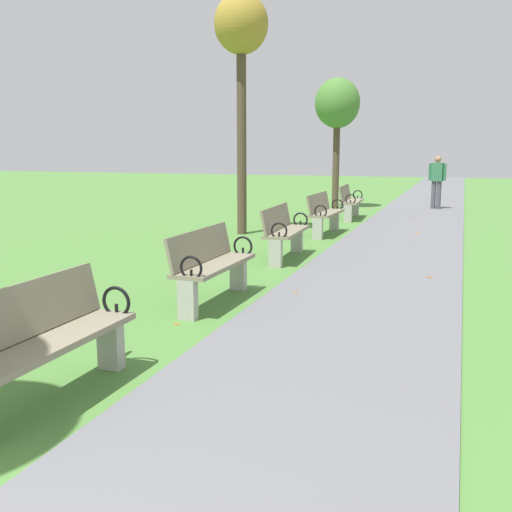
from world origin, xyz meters
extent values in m
cube|color=slate|center=(1.20, 18.00, 0.01)|extent=(2.39, 44.00, 0.02)
cube|color=gray|center=(-0.45, 2.95, 0.47)|extent=(0.46, 1.60, 0.05)
cube|color=gray|center=(-0.64, 2.95, 0.70)|extent=(0.14, 1.60, 0.40)
cube|color=#A8A59E|center=(-0.44, 3.69, 0.23)|extent=(0.20, 0.12, 0.45)
torus|color=black|center=(-0.38, 3.71, 0.59)|extent=(0.27, 0.03, 0.27)
cylinder|color=black|center=(-0.38, 3.71, 0.51)|extent=(0.03, 0.03, 0.12)
cube|color=gray|center=(-0.45, 5.97, 0.47)|extent=(0.47, 1.61, 0.05)
cube|color=gray|center=(-0.64, 5.97, 0.70)|extent=(0.15, 1.60, 0.40)
cube|color=#A8A59E|center=(-0.46, 5.23, 0.23)|extent=(0.20, 0.12, 0.45)
cube|color=#A8A59E|center=(-0.44, 6.71, 0.23)|extent=(0.20, 0.12, 0.45)
torus|color=black|center=(-0.40, 5.21, 0.59)|extent=(0.27, 0.03, 0.27)
cylinder|color=black|center=(-0.40, 5.21, 0.51)|extent=(0.03, 0.03, 0.12)
torus|color=black|center=(-0.38, 6.73, 0.59)|extent=(0.27, 0.03, 0.27)
cylinder|color=black|center=(-0.38, 6.73, 0.51)|extent=(0.03, 0.03, 0.12)
cube|color=gray|center=(-0.45, 9.05, 0.47)|extent=(0.50, 1.62, 0.05)
cube|color=gray|center=(-0.64, 9.04, 0.70)|extent=(0.19, 1.60, 0.40)
cube|color=#A8A59E|center=(-0.42, 8.31, 0.23)|extent=(0.20, 0.13, 0.45)
cube|color=#A8A59E|center=(-0.48, 9.79, 0.23)|extent=(0.20, 0.13, 0.45)
torus|color=black|center=(-0.36, 8.29, 0.59)|extent=(0.27, 0.04, 0.27)
cylinder|color=black|center=(-0.36, 8.29, 0.51)|extent=(0.03, 0.03, 0.12)
torus|color=black|center=(-0.42, 9.81, 0.59)|extent=(0.27, 0.04, 0.27)
cylinder|color=black|center=(-0.42, 9.81, 0.51)|extent=(0.03, 0.03, 0.12)
cube|color=gray|center=(-0.45, 12.11, 0.47)|extent=(0.48, 1.61, 0.05)
cube|color=gray|center=(-0.64, 12.12, 0.70)|extent=(0.16, 1.60, 0.40)
cube|color=#A8A59E|center=(-0.47, 11.37, 0.23)|extent=(0.20, 0.13, 0.45)
cube|color=#A8A59E|center=(-0.43, 12.85, 0.23)|extent=(0.20, 0.13, 0.45)
torus|color=black|center=(-0.41, 11.35, 0.59)|extent=(0.27, 0.04, 0.27)
cylinder|color=black|center=(-0.41, 11.35, 0.51)|extent=(0.03, 0.03, 0.12)
torus|color=black|center=(-0.37, 12.87, 0.59)|extent=(0.27, 0.04, 0.27)
cylinder|color=black|center=(-0.37, 12.87, 0.51)|extent=(0.03, 0.03, 0.12)
cube|color=gray|center=(-0.45, 15.19, 0.47)|extent=(0.52, 1.62, 0.05)
cube|color=gray|center=(-0.64, 15.18, 0.70)|extent=(0.20, 1.60, 0.40)
cube|color=#A8A59E|center=(-0.41, 14.45, 0.23)|extent=(0.21, 0.13, 0.45)
cube|color=#A8A59E|center=(-0.49, 15.93, 0.23)|extent=(0.21, 0.13, 0.45)
torus|color=black|center=(-0.35, 14.43, 0.59)|extent=(0.27, 0.04, 0.27)
cylinder|color=black|center=(-0.35, 14.43, 0.51)|extent=(0.03, 0.03, 0.12)
torus|color=black|center=(-0.43, 15.95, 0.59)|extent=(0.27, 0.04, 0.27)
cylinder|color=black|center=(-0.43, 15.95, 0.51)|extent=(0.03, 0.03, 0.12)
cylinder|color=#4C3D2D|center=(-2.24, 11.63, 2.01)|extent=(0.20, 0.20, 4.02)
ellipsoid|color=olive|center=(-2.24, 11.63, 4.42)|extent=(1.13, 1.13, 1.24)
cylinder|color=#4C3D2D|center=(-1.47, 17.91, 1.38)|extent=(0.21, 0.21, 2.75)
ellipsoid|color=#477A33|center=(-1.47, 17.91, 3.23)|extent=(1.38, 1.38, 1.52)
cylinder|color=#4C4C56|center=(1.63, 18.62, 0.45)|extent=(0.14, 0.14, 0.85)
cylinder|color=#4C4C56|center=(1.47, 18.64, 0.45)|extent=(0.14, 0.14, 0.85)
cube|color=#33724C|center=(1.55, 18.63, 1.15)|extent=(0.37, 0.27, 0.56)
sphere|color=#9E7051|center=(1.55, 18.63, 1.54)|extent=(0.20, 0.20, 0.20)
cylinder|color=#33724C|center=(1.77, 18.59, 1.15)|extent=(0.09, 0.09, 0.52)
cylinder|color=#33724C|center=(1.33, 18.66, 1.15)|extent=(0.09, 0.09, 0.52)
cylinder|color=#BC842D|center=(1.32, 15.51, 0.02)|extent=(0.09, 0.09, 0.00)
cylinder|color=#AD6B23|center=(0.36, 6.70, 0.02)|extent=(0.09, 0.09, 0.00)
cylinder|color=gold|center=(-2.10, 15.94, 0.00)|extent=(0.14, 0.14, 0.00)
cylinder|color=#AD6B23|center=(2.26, 15.91, 0.02)|extent=(0.08, 0.08, 0.00)
cylinder|color=#AD6B23|center=(-0.45, 18.01, 0.00)|extent=(0.12, 0.12, 0.00)
cylinder|color=#93511E|center=(1.03, 15.95, 0.02)|extent=(0.14, 0.14, 0.00)
cylinder|color=#93511E|center=(-0.50, 5.02, 0.00)|extent=(0.10, 0.10, 0.00)
cylinder|color=#BC842D|center=(-0.68, 16.76, 0.00)|extent=(0.07, 0.07, 0.00)
cylinder|color=#93511E|center=(1.93, 8.24, 0.02)|extent=(0.11, 0.11, 0.00)
cylinder|color=#AD6B23|center=(1.44, 12.89, 0.02)|extent=(0.15, 0.15, 0.00)
camera|label=1|loc=(2.31, -0.42, 1.86)|focal=41.23mm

